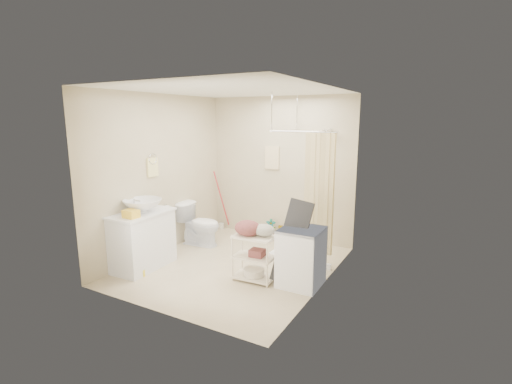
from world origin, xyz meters
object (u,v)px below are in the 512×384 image
toilet (200,224)px  washing_machine (301,257)px  laundry_rack (254,254)px  vanity (143,240)px

toilet → washing_machine: (2.18, -0.65, 0.02)m
washing_machine → toilet: bearing=162.6°
washing_machine → laundry_rack: size_ratio=1.02×
vanity → washing_machine: 2.37m
vanity → toilet: 1.24m
vanity → laundry_rack: (1.68, 0.40, -0.04)m
washing_machine → laundry_rack: bearing=-164.5°
vanity → washing_machine: (2.30, 0.58, -0.03)m
laundry_rack → vanity: bearing=-169.8°
toilet → washing_machine: size_ratio=0.96×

